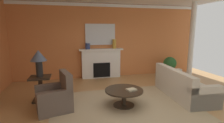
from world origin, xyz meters
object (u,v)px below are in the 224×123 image
Objects in this scene: sofa at (182,87)px; fireplace at (101,64)px; table_lamp at (39,58)px; vase_mantel_left at (88,46)px; vase_mantel_right at (114,44)px; coffee_table at (124,94)px; potted_plant at (170,65)px; armchair_near_window at (55,98)px; side_table at (41,87)px; mantel_mirror at (100,34)px.

fireplace is at bearing 126.86° from sofa.
vase_mantel_left is (1.55, 1.97, 0.12)m from table_lamp.
vase_mantel_right reaches higher than sofa.
coffee_table is (-1.92, -0.25, 0.04)m from sofa.
potted_plant is at bearing -8.34° from vase_mantel_right.
table_lamp is 3.16× the size of vase_mantel_left.
armchair_near_window is (-3.65, -0.07, 0.01)m from sofa.
armchair_near_window is at bearing -153.18° from potted_plant.
vase_mantel_left reaches higher than fireplace.
sofa is 2.47m from potted_plant.
potted_plant is (0.96, 2.26, 0.19)m from sofa.
mantel_mirror is at bearing 45.64° from side_table.
fireplace is at bearing 58.88° from armchair_near_window.
side_table is 3.45m from vase_mantel_right.
sofa is 2.59× the size of potted_plant.
vase_mantel_right is 2.61m from potted_plant.
side_table is (-2.10, -2.02, -0.18)m from fireplace.
mantel_mirror is 0.70m from vase_mantel_right.
armchair_near_window is 1.75m from coffee_table.
potted_plant is at bearing -10.02° from mantel_mirror.
sofa is at bearing -8.96° from table_lamp.
vase_mantel_left is at bearing 67.70° from armchair_near_window.
potted_plant is (3.51, -0.35, -0.85)m from vase_mantel_left.
side_table is 0.82m from table_lamp.
side_table is (-2.10, -2.14, -1.40)m from mantel_mirror.
armchair_near_window is at bearing -58.17° from side_table.
fireplace is at bearing 91.67° from coffee_table.
potted_plant is (4.61, 2.33, 0.19)m from armchair_near_window.
coffee_table is at bearing -22.29° from table_lamp.
side_table is 2.68m from vase_mantel_left.
mantel_mirror is at bearing 91.61° from coffee_table.
armchair_near_window is at bearing -112.30° from vase_mantel_left.
table_lamp is (-2.18, 0.89, 0.89)m from coffee_table.
side_table reaches higher than coffee_table.
table_lamp is at bearing -134.36° from mantel_mirror.
vase_mantel_right reaches higher than armchair_near_window.
mantel_mirror reaches higher than potted_plant.
coffee_table is 4.21× the size of vase_mantel_left.
coffee_table is at bearing -172.62° from sofa.
table_lamp reaches higher than coffee_table.
vase_mantel_right is (0.55, -0.05, 0.83)m from fireplace.
mantel_mirror is 3.28m from potted_plant.
fireplace is 0.94m from vase_mantel_left.
mantel_mirror is (0.00, 0.12, 1.23)m from fireplace.
fireplace is 0.83× the size of sofa.
vase_mantel_right is at bearing 36.71° from table_lamp.
armchair_near_window reaches higher than coffee_table.
potted_plant is (2.96, -0.40, -0.09)m from fireplace.
sofa reaches higher than side_table.
coffee_table is 3.10m from vase_mantel_left.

